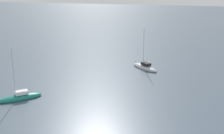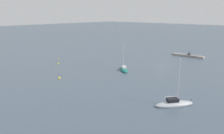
{
  "view_description": "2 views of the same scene",
  "coord_description": "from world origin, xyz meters",
  "px_view_note": "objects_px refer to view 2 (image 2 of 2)",
  "views": [
    {
      "loc": [
        35.11,
        38.96,
        15.86
      ],
      "look_at": [
        -5.95,
        23.61,
        3.27
      ],
      "focal_mm": 43.57,
      "sensor_mm": 36.0,
      "label": 1
    },
    {
      "loc": [
        -34.52,
        61.38,
        15.87
      ],
      "look_at": [
        6.59,
        15.63,
        1.16
      ],
      "focal_mm": 36.66,
      "sensor_mm": 36.0,
      "label": 2
    }
  ],
  "objects_px": {
    "person_seated_brown_left": "(190,54)",
    "mooring_buoy_mid": "(58,64)",
    "umbrella_open_navy": "(189,52)",
    "mooring_buoy_far": "(59,78)",
    "sailboat_grey_far": "(174,104)",
    "person_seated_dark_right": "(188,54)",
    "sailboat_teal_near": "(124,69)",
    "mooring_buoy_near": "(58,59)"
  },
  "relations": [
    {
      "from": "umbrella_open_navy",
      "to": "sailboat_grey_far",
      "type": "distance_m",
      "value": 48.64
    },
    {
      "from": "person_seated_brown_left",
      "to": "mooring_buoy_far",
      "type": "bearing_deg",
      "value": 69.11
    },
    {
      "from": "person_seated_brown_left",
      "to": "sailboat_grey_far",
      "type": "height_order",
      "value": "sailboat_grey_far"
    },
    {
      "from": "sailboat_grey_far",
      "to": "mooring_buoy_mid",
      "type": "xyz_separation_m",
      "value": [
        43.1,
        -6.18,
        -0.24
      ]
    },
    {
      "from": "mooring_buoy_far",
      "to": "sailboat_teal_near",
      "type": "bearing_deg",
      "value": -111.79
    },
    {
      "from": "mooring_buoy_mid",
      "to": "mooring_buoy_far",
      "type": "height_order",
      "value": "mooring_buoy_far"
    },
    {
      "from": "person_seated_brown_left",
      "to": "umbrella_open_navy",
      "type": "height_order",
      "value": "umbrella_open_navy"
    },
    {
      "from": "person_seated_dark_right",
      "to": "mooring_buoy_mid",
      "type": "height_order",
      "value": "person_seated_dark_right"
    },
    {
      "from": "mooring_buoy_near",
      "to": "person_seated_dark_right",
      "type": "bearing_deg",
      "value": -132.71
    },
    {
      "from": "sailboat_teal_near",
      "to": "mooring_buoy_far",
      "type": "xyz_separation_m",
      "value": [
        6.76,
        16.9,
        -0.21
      ]
    },
    {
      "from": "umbrella_open_navy",
      "to": "sailboat_grey_far",
      "type": "bearing_deg",
      "value": 110.81
    },
    {
      "from": "person_seated_dark_right",
      "to": "umbrella_open_navy",
      "type": "height_order",
      "value": "umbrella_open_navy"
    },
    {
      "from": "person_seated_dark_right",
      "to": "sailboat_teal_near",
      "type": "bearing_deg",
      "value": 74.5
    },
    {
      "from": "umbrella_open_navy",
      "to": "mooring_buoy_far",
      "type": "xyz_separation_m",
      "value": [
        11.81,
        48.78,
        -1.71
      ]
    },
    {
      "from": "mooring_buoy_far",
      "to": "umbrella_open_navy",
      "type": "bearing_deg",
      "value": -103.61
    },
    {
      "from": "sailboat_teal_near",
      "to": "mooring_buoy_mid",
      "type": "relative_size",
      "value": 14.77
    },
    {
      "from": "person_seated_brown_left",
      "to": "mooring_buoy_near",
      "type": "height_order",
      "value": "person_seated_brown_left"
    },
    {
      "from": "person_seated_brown_left",
      "to": "sailboat_teal_near",
      "type": "xyz_separation_m",
      "value": [
        5.35,
        31.83,
        -0.65
      ]
    },
    {
      "from": "person_seated_dark_right",
      "to": "sailboat_teal_near",
      "type": "distance_m",
      "value": 32.14
    },
    {
      "from": "mooring_buoy_near",
      "to": "mooring_buoy_far",
      "type": "height_order",
      "value": "mooring_buoy_far"
    },
    {
      "from": "person_seated_dark_right",
      "to": "mooring_buoy_near",
      "type": "bearing_deg",
      "value": 40.35
    },
    {
      "from": "person_seated_dark_right",
      "to": "sailboat_grey_far",
      "type": "distance_m",
      "value": 48.63
    },
    {
      "from": "mooring_buoy_mid",
      "to": "mooring_buoy_far",
      "type": "bearing_deg",
      "value": 145.81
    },
    {
      "from": "person_seated_brown_left",
      "to": "mooring_buoy_near",
      "type": "xyz_separation_m",
      "value": [
        32.49,
        34.63,
        -0.89
      ]
    },
    {
      "from": "umbrella_open_navy",
      "to": "person_seated_brown_left",
      "type": "bearing_deg",
      "value": 171.06
    },
    {
      "from": "person_seated_brown_left",
      "to": "mooring_buoy_mid",
      "type": "xyz_separation_m",
      "value": [
        26.11,
        39.22,
        -0.87
      ]
    },
    {
      "from": "person_seated_dark_right",
      "to": "sailboat_teal_near",
      "type": "xyz_separation_m",
      "value": [
        4.79,
        31.78,
        -0.65
      ]
    },
    {
      "from": "person_seated_brown_left",
      "to": "umbrella_open_navy",
      "type": "bearing_deg",
      "value": -15.88
    },
    {
      "from": "person_seated_dark_right",
      "to": "umbrella_open_navy",
      "type": "xyz_separation_m",
      "value": [
        -0.27,
        -0.09,
        0.85
      ]
    },
    {
      "from": "sailboat_teal_near",
      "to": "mooring_buoy_far",
      "type": "relative_size",
      "value": 13.18
    },
    {
      "from": "sailboat_teal_near",
      "to": "person_seated_brown_left",
      "type": "bearing_deg",
      "value": 31.26
    },
    {
      "from": "sailboat_grey_far",
      "to": "person_seated_dark_right",
      "type": "bearing_deg",
      "value": 147.5
    },
    {
      "from": "mooring_buoy_far",
      "to": "mooring_buoy_near",
      "type": "bearing_deg",
      "value": -34.66
    },
    {
      "from": "person_seated_brown_left",
      "to": "person_seated_dark_right",
      "type": "distance_m",
      "value": 0.56
    },
    {
      "from": "umbrella_open_navy",
      "to": "mooring_buoy_far",
      "type": "bearing_deg",
      "value": 76.39
    },
    {
      "from": "umbrella_open_navy",
      "to": "sailboat_grey_far",
      "type": "xyz_separation_m",
      "value": [
        -17.28,
        45.45,
        -1.48
      ]
    },
    {
      "from": "person_seated_brown_left",
      "to": "umbrella_open_navy",
      "type": "distance_m",
      "value": 0.9
    },
    {
      "from": "person_seated_brown_left",
      "to": "mooring_buoy_far",
      "type": "height_order",
      "value": "person_seated_brown_left"
    },
    {
      "from": "sailboat_teal_near",
      "to": "mooring_buoy_mid",
      "type": "xyz_separation_m",
      "value": [
        20.76,
        7.39,
        -0.22
      ]
    },
    {
      "from": "person_seated_brown_left",
      "to": "mooring_buoy_mid",
      "type": "distance_m",
      "value": 47.12
    },
    {
      "from": "sailboat_grey_far",
      "to": "mooring_buoy_near",
      "type": "height_order",
      "value": "sailboat_grey_far"
    },
    {
      "from": "mooring_buoy_mid",
      "to": "person_seated_dark_right",
      "type": "bearing_deg",
      "value": -123.12
    }
  ]
}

